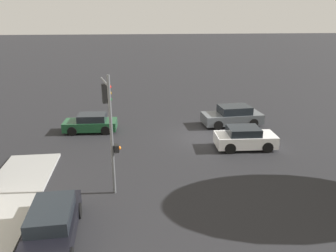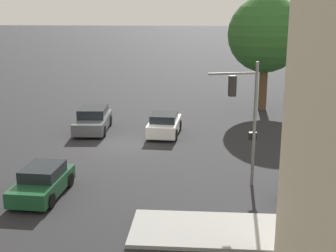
% 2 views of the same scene
% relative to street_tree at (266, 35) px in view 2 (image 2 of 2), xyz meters
% --- Properties ---
extents(ground_plane, '(300.00, 300.00, 0.00)m').
position_rel_street_tree_xyz_m(ground_plane, '(10.07, -9.44, -5.85)').
color(ground_plane, black).
extents(street_tree, '(5.80, 5.80, 8.78)m').
position_rel_street_tree_xyz_m(street_tree, '(0.00, 0.00, 0.00)').
color(street_tree, '#4C3823').
rests_on(street_tree, ground_plane).
extents(traffic_signal, '(0.92, 2.30, 5.72)m').
position_rel_street_tree_xyz_m(traffic_signal, '(16.10, -2.86, -2.18)').
color(traffic_signal, '#515456').
rests_on(traffic_signal, ground_plane).
extents(crossing_car_0, '(3.90, 2.07, 1.42)m').
position_rel_street_tree_xyz_m(crossing_car_0, '(7.88, -7.12, -5.17)').
color(crossing_car_0, silver).
rests_on(crossing_car_0, ground_plane).
extents(crossing_car_1, '(3.90, 1.99, 1.34)m').
position_rel_street_tree_xyz_m(crossing_car_1, '(18.05, -11.61, -5.21)').
color(crossing_car_1, '#194728').
rests_on(crossing_car_1, ground_plane).
extents(crossing_car_2, '(4.67, 2.26, 1.54)m').
position_rel_street_tree_xyz_m(crossing_car_2, '(7.19, -11.90, -5.12)').
color(crossing_car_2, '#4C5156').
rests_on(crossing_car_2, ground_plane).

